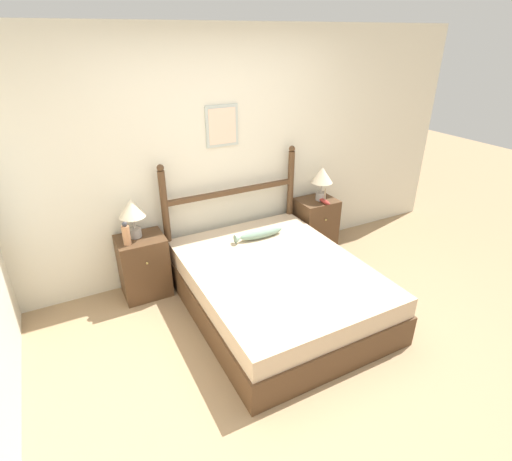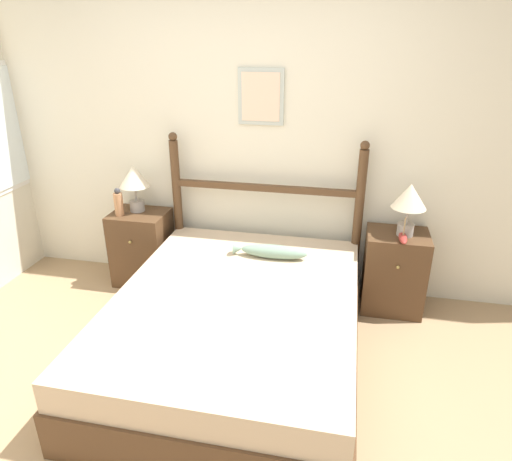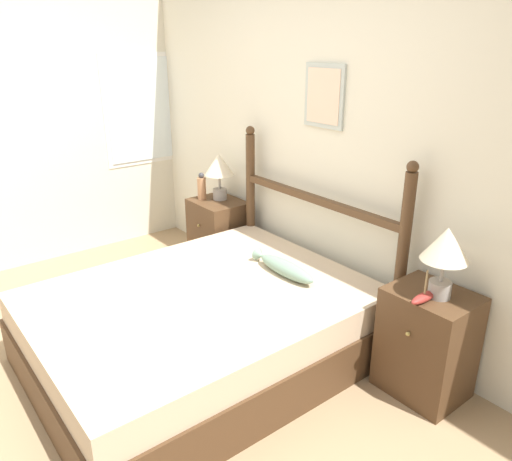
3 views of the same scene
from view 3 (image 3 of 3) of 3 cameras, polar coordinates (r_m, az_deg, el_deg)
ground_plane at (r=3.28m, az=-17.08°, el=-16.64°), size 16.00×16.00×0.00m
wall_back at (r=3.62m, az=7.03°, el=10.15°), size 6.40×0.08×2.55m
bed at (r=3.25m, az=-6.22°, el=-10.87°), size 1.58×2.02×0.49m
headboard at (r=3.59m, az=6.71°, el=0.68°), size 1.58×0.07×1.31m
nightstand_left at (r=4.43m, az=-4.30°, el=-0.58°), size 0.46×0.41×0.65m
nightstand_right at (r=3.09m, az=18.92°, el=-12.06°), size 0.46×0.41×0.65m
table_lamp_left at (r=4.29m, az=-4.23°, el=7.19°), size 0.25×0.25×0.40m
table_lamp_right at (r=2.79m, az=20.85°, el=-1.99°), size 0.25×0.25×0.40m
bottle at (r=4.35m, az=-6.23°, el=4.94°), size 0.07×0.07×0.24m
model_boat at (r=2.82m, az=18.65°, el=-7.21°), size 0.06×0.21×0.18m
fish_pillow at (r=3.32m, az=3.21°, el=-4.22°), size 0.56×0.12×0.10m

